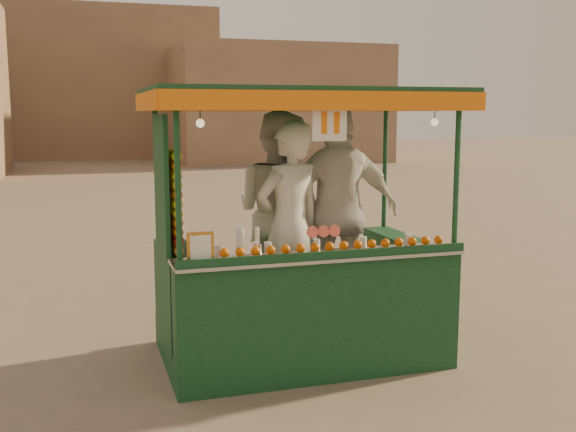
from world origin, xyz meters
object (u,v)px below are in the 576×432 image
object	(u,v)px
vendor_left	(290,226)
vendor_middle	(279,212)
vendor_right	(339,212)
juice_cart	(295,276)

from	to	relation	value
vendor_left	vendor_middle	xyz separation A→B (m)	(0.06, 0.55, 0.04)
vendor_left	vendor_middle	bearing A→B (deg)	-116.19
vendor_right	vendor_middle	bearing A→B (deg)	-37.87
juice_cart	vendor_right	bearing A→B (deg)	27.50
juice_cart	vendor_right	xyz separation A→B (m)	(0.50, 0.26, 0.49)
vendor_left	vendor_right	size ratio (longest dim) A/B	0.92
vendor_left	vendor_right	bearing A→B (deg)	-179.96
vendor_left	vendor_right	xyz separation A→B (m)	(0.53, 0.19, 0.07)
vendor_right	juice_cart	bearing A→B (deg)	27.14
vendor_left	vendor_middle	size ratio (longest dim) A/B	0.96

